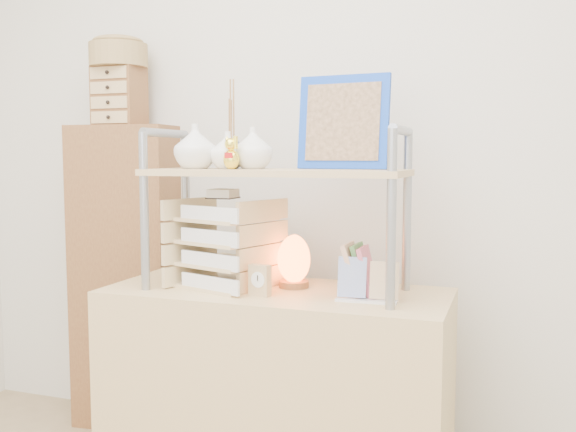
# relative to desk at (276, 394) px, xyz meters

# --- Properties ---
(desk) EXTENTS (1.20, 0.50, 0.75)m
(desk) POSITION_rel_desk_xyz_m (0.00, 0.00, 0.00)
(desk) COLOR tan
(desk) RESTS_ON ground
(cabinet) EXTENTS (0.47, 0.28, 1.35)m
(cabinet) POSITION_rel_desk_xyz_m (-0.86, 0.37, 0.30)
(cabinet) COLOR brown
(cabinet) RESTS_ON ground
(hutch) EXTENTS (0.90, 0.34, 0.75)m
(hutch) POSITION_rel_desk_xyz_m (-0.05, 0.01, 0.82)
(hutch) COLOR gray
(hutch) RESTS_ON desk
(letter_tray) EXTENTS (0.36, 0.35, 0.35)m
(letter_tray) POSITION_rel_desk_xyz_m (-0.19, -0.01, 0.52)
(letter_tray) COLOR tan
(letter_tray) RESTS_ON desk
(salt_lamp) EXTENTS (0.12, 0.12, 0.19)m
(salt_lamp) POSITION_rel_desk_xyz_m (0.05, 0.06, 0.47)
(salt_lamp) COLOR brown
(salt_lamp) RESTS_ON desk
(desk_clock) EXTENTS (0.08, 0.05, 0.11)m
(desk_clock) POSITION_rel_desk_xyz_m (-0.02, -0.11, 0.43)
(desk_clock) COLOR tan
(desk_clock) RESTS_ON desk
(postcard_stand) EXTENTS (0.20, 0.07, 0.14)m
(postcard_stand) POSITION_rel_desk_xyz_m (0.34, -0.07, 0.42)
(postcard_stand) COLOR white
(postcard_stand) RESTS_ON desk
(drawer_chest) EXTENTS (0.20, 0.16, 0.25)m
(drawer_chest) POSITION_rel_desk_xyz_m (-0.86, 0.35, 1.10)
(drawer_chest) COLOR brown
(drawer_chest) RESTS_ON cabinet
(woven_basket) EXTENTS (0.25, 0.25, 0.10)m
(woven_basket) POSITION_rel_desk_xyz_m (-0.86, 0.35, 1.28)
(woven_basket) COLOR olive
(woven_basket) RESTS_ON drawer_chest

